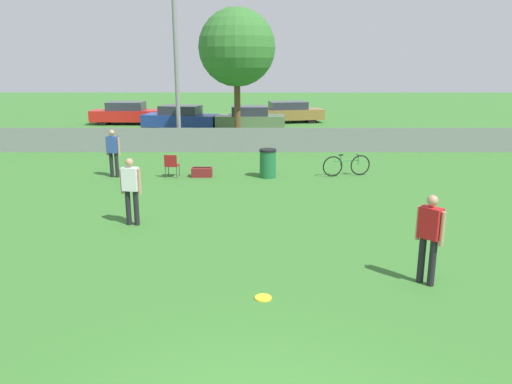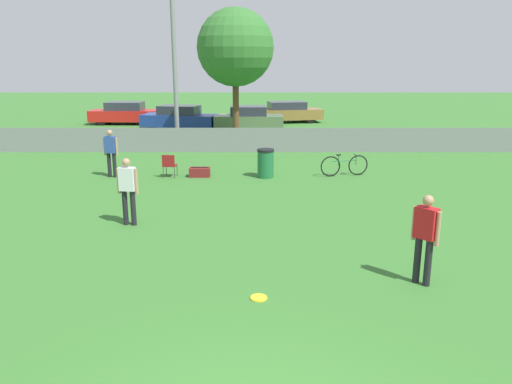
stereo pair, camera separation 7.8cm
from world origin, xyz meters
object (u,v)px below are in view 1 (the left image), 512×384
(player_receiver_white, at_px, (130,187))
(parked_car_blue, at_px, (180,118))
(gear_bag_sideline, at_px, (201,172))
(parked_car_olive, at_px, (249,119))
(light_pole, at_px, (174,46))
(frisbee_disc, at_px, (262,298))
(spectator_in_blue, at_px, (112,150))
(bicycle_sideline, at_px, (345,165))
(parked_car_red, at_px, (125,113))
(player_thrower_red, at_px, (428,233))
(tree_near_pole, at_px, (236,48))
(parked_car_tan, at_px, (287,112))
(folding_chair_sideline, at_px, (170,164))
(trash_bin, at_px, (267,163))

(player_receiver_white, xyz_separation_m, parked_car_blue, (-1.37, 17.77, -0.30))
(gear_bag_sideline, relative_size, parked_car_olive, 0.18)
(light_pole, relative_size, frisbee_disc, 25.90)
(spectator_in_blue, relative_size, bicycle_sideline, 0.96)
(gear_bag_sideline, bearing_deg, parked_car_red, 113.20)
(frisbee_disc, relative_size, bicycle_sideline, 0.17)
(light_pole, xyz_separation_m, player_thrower_red, (6.75, -14.57, -3.65))
(tree_near_pole, bearing_deg, parked_car_tan, 66.30)
(tree_near_pole, height_order, folding_chair_sideline, tree_near_pole)
(frisbee_disc, distance_m, folding_chair_sideline, 9.82)
(bicycle_sideline, xyz_separation_m, parked_car_blue, (-7.73, 12.26, 0.31))
(frisbee_disc, xyz_separation_m, parked_car_olive, (-0.48, 21.39, 0.67))
(gear_bag_sideline, bearing_deg, parked_car_blue, 101.60)
(parked_car_blue, bearing_deg, parked_car_olive, 5.80)
(player_thrower_red, bearing_deg, parked_car_tan, 139.30)
(bicycle_sideline, bearing_deg, spectator_in_blue, 169.79)
(player_receiver_white, relative_size, folding_chair_sideline, 2.08)
(light_pole, distance_m, trash_bin, 8.22)
(light_pole, height_order, bicycle_sideline, light_pole)
(parked_car_olive, bearing_deg, spectator_in_blue, -110.97)
(trash_bin, relative_size, parked_car_blue, 0.22)
(tree_near_pole, height_order, parked_car_blue, tree_near_pole)
(frisbee_disc, height_order, parked_car_blue, parked_car_blue)
(player_thrower_red, height_order, spectator_in_blue, player_thrower_red)
(frisbee_disc, height_order, folding_chair_sideline, folding_chair_sideline)
(bicycle_sideline, relative_size, gear_bag_sideline, 2.43)
(trash_bin, bearing_deg, tree_near_pole, 98.84)
(gear_bag_sideline, distance_m, parked_car_red, 16.35)
(spectator_in_blue, relative_size, gear_bag_sideline, 2.33)
(bicycle_sideline, distance_m, parked_car_tan, 15.76)
(parked_car_tan, bearing_deg, tree_near_pole, -123.96)
(parked_car_tan, bearing_deg, folding_chair_sideline, -118.01)
(player_thrower_red, xyz_separation_m, spectator_in_blue, (-8.19, 8.74, -0.02))
(light_pole, distance_m, parked_car_blue, 7.77)
(tree_near_pole, height_order, gear_bag_sideline, tree_near_pole)
(folding_chair_sideline, distance_m, parked_car_blue, 12.59)
(bicycle_sideline, bearing_deg, frisbee_disc, -119.71)
(folding_chair_sideline, relative_size, trash_bin, 0.82)
(tree_near_pole, height_order, parked_car_tan, tree_near_pole)
(gear_bag_sideline, bearing_deg, parked_car_tan, 75.66)
(light_pole, height_order, frisbee_disc, light_pole)
(light_pole, height_order, parked_car_tan, light_pole)
(folding_chair_sideline, height_order, gear_bag_sideline, folding_chair_sideline)
(folding_chair_sideline, xyz_separation_m, gear_bag_sideline, (1.05, 0.10, -0.31))
(parked_car_blue, distance_m, parked_car_olive, 4.15)
(player_receiver_white, bearing_deg, frisbee_disc, -41.10)
(light_pole, bearing_deg, player_thrower_red, -65.14)
(player_thrower_red, relative_size, frisbee_disc, 5.71)
(gear_bag_sideline, bearing_deg, tree_near_pole, 83.77)
(tree_near_pole, bearing_deg, frisbee_disc, -86.56)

